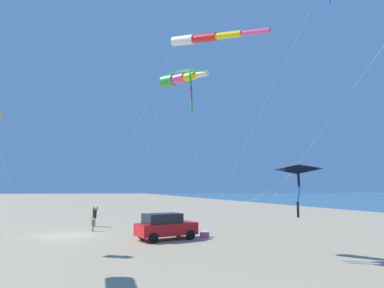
% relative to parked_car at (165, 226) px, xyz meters
% --- Properties ---
extents(ground_plane, '(600.00, 600.00, 0.00)m').
position_rel_parked_car_xyz_m(ground_plane, '(-7.00, 4.24, -0.95)').
color(ground_plane, tan).
extents(parked_car, '(4.65, 3.00, 1.85)m').
position_rel_parked_car_xyz_m(parked_car, '(0.00, 0.00, 0.00)').
color(parked_car, red).
rests_on(parked_car, ground_plane).
extents(cooler_box, '(0.62, 0.42, 0.42)m').
position_rel_parked_car_xyz_m(cooler_box, '(3.08, 0.35, -0.74)').
color(cooler_box, '#EF4C93').
rests_on(cooler_box, ground_plane).
extents(person_adult_flyer, '(0.54, 0.65, 1.91)m').
position_rel_parked_car_xyz_m(person_adult_flyer, '(-5.05, 10.02, 0.09)').
color(person_adult_flyer, gold).
rests_on(person_adult_flyer, ground_plane).
extents(person_bystander_far, '(0.32, 0.39, 1.17)m').
position_rel_parked_car_xyz_m(person_bystander_far, '(-5.11, 6.26, -0.31)').
color(person_bystander_far, '#3D7F51').
rests_on(person_bystander_far, ground_plane).
extents(kite_windsock_white_trailing, '(9.91, 12.85, 14.46)m').
position_rel_parked_car_xyz_m(kite_windsock_white_trailing, '(1.62, -3.97, 12.66)').
color(kite_windsock_white_trailing, white).
rests_on(kite_windsock_white_trailing, ground_plane).
extents(kite_delta_yellow_midlevel, '(3.24, 11.55, 5.05)m').
position_rel_parked_car_xyz_m(kite_delta_yellow_midlevel, '(5.51, -8.31, 3.66)').
color(kite_delta_yellow_midlevel, black).
rests_on(kite_delta_yellow_midlevel, ground_plane).
extents(kite_windsock_striped_overhead, '(4.12, 7.26, 11.06)m').
position_rel_parked_car_xyz_m(kite_windsock_striped_overhead, '(-0.04, -3.91, 9.66)').
color(kite_windsock_striped_overhead, green).
rests_on(kite_windsock_striped_overhead, ground_plane).
extents(kite_delta_orange_high_right, '(4.19, 8.90, 10.84)m').
position_rel_parked_car_xyz_m(kite_delta_orange_high_right, '(0.25, -5.78, 9.47)').
color(kite_delta_orange_high_right, green).
rests_on(kite_delta_orange_high_right, ground_plane).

